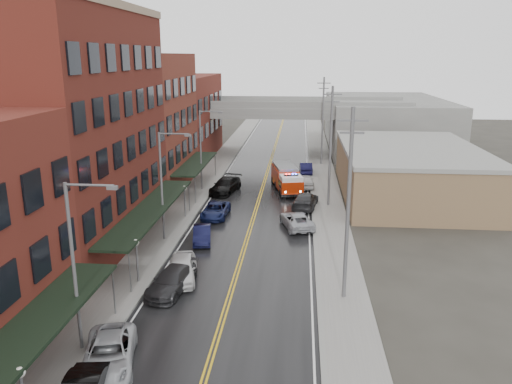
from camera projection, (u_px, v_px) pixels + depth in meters
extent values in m
cube|color=black|center=(253.00, 220.00, 46.47)|extent=(11.00, 160.00, 0.02)
cube|color=slate|center=(176.00, 217.00, 47.09)|extent=(3.00, 160.00, 0.15)
cube|color=slate|center=(332.00, 221.00, 45.82)|extent=(3.00, 160.00, 0.15)
cube|color=gray|center=(193.00, 217.00, 46.94)|extent=(0.30, 160.00, 0.15)
cube|color=gray|center=(314.00, 221.00, 45.96)|extent=(0.30, 160.00, 0.15)
cube|color=#571C17|center=(73.00, 133.00, 38.52)|extent=(9.00, 20.00, 18.00)
cube|color=brown|center=(144.00, 123.00, 55.73)|extent=(9.00, 15.00, 15.00)
cube|color=maroon|center=(181.00, 118.00, 72.93)|extent=(9.00, 20.00, 12.00)
cube|color=olive|center=(408.00, 173.00, 54.02)|extent=(14.00, 22.00, 5.00)
cube|color=slate|center=(385.00, 123.00, 82.26)|extent=(18.00, 30.00, 8.00)
cube|color=black|center=(21.00, 341.00, 21.36)|extent=(2.60, 16.00, 0.18)
cylinder|color=slate|center=(114.00, 292.00, 28.96)|extent=(0.10, 0.10, 3.00)
cube|color=black|center=(151.00, 209.00, 39.61)|extent=(2.60, 18.00, 0.18)
cylinder|color=slate|center=(130.00, 272.00, 31.65)|extent=(0.10, 0.10, 3.00)
cylinder|color=slate|center=(189.00, 198.00, 48.16)|extent=(0.10, 0.10, 3.00)
cube|color=black|center=(196.00, 163.00, 56.41)|extent=(2.60, 13.00, 0.18)
cylinder|color=slate|center=(195.00, 190.00, 50.85)|extent=(0.10, 0.10, 3.00)
cylinder|color=slate|center=(215.00, 165.00, 62.57)|extent=(0.10, 0.10, 3.00)
sphere|color=silver|center=(20.00, 373.00, 19.37)|extent=(0.44, 0.44, 0.44)
cylinder|color=#59595B|center=(137.00, 264.00, 33.21)|extent=(0.14, 0.14, 2.80)
sphere|color=silver|center=(136.00, 243.00, 32.82)|extent=(0.44, 0.44, 0.44)
cylinder|color=#59595B|center=(185.00, 204.00, 46.66)|extent=(0.14, 0.14, 2.80)
sphere|color=silver|center=(184.00, 188.00, 46.26)|extent=(0.44, 0.44, 0.44)
cylinder|color=#59595B|center=(74.00, 270.00, 24.74)|extent=(0.18, 0.18, 9.00)
cylinder|color=#59595B|center=(89.00, 185.00, 23.47)|extent=(2.40, 0.12, 0.12)
cube|color=#59595B|center=(112.00, 188.00, 23.41)|extent=(0.50, 0.22, 0.18)
cylinder|color=#59595B|center=(162.00, 188.00, 40.11)|extent=(0.18, 0.18, 9.00)
cylinder|color=#59595B|center=(174.00, 134.00, 38.84)|extent=(2.40, 0.12, 0.12)
cube|color=#59595B|center=(188.00, 135.00, 38.77)|extent=(0.50, 0.22, 0.18)
cylinder|color=#59595B|center=(201.00, 151.00, 55.48)|extent=(0.18, 0.18, 9.00)
cylinder|color=#59595B|center=(210.00, 111.00, 54.21)|extent=(2.40, 0.12, 0.12)
cube|color=#59595B|center=(220.00, 113.00, 54.14)|extent=(0.50, 0.22, 0.18)
cylinder|color=#59595B|center=(348.00, 208.00, 29.85)|extent=(0.24, 0.24, 12.00)
cube|color=#59595B|center=(353.00, 121.00, 28.47)|extent=(1.80, 0.12, 0.12)
cube|color=#59595B|center=(352.00, 133.00, 28.66)|extent=(1.40, 0.12, 0.12)
cylinder|color=#59595B|center=(330.00, 148.00, 49.06)|extent=(0.24, 0.24, 12.00)
cube|color=#59595B|center=(333.00, 94.00, 47.68)|extent=(1.80, 0.12, 0.12)
cube|color=#59595B|center=(332.00, 102.00, 47.87)|extent=(1.40, 0.12, 0.12)
cylinder|color=#59595B|center=(323.00, 122.00, 68.27)|extent=(0.24, 0.24, 12.00)
cube|color=#59595B|center=(324.00, 83.00, 66.89)|extent=(1.80, 0.12, 0.12)
cube|color=#59595B|center=(324.00, 88.00, 67.07)|extent=(1.40, 0.12, 0.12)
cube|color=slate|center=(273.00, 110.00, 75.42)|extent=(40.00, 10.00, 1.50)
cube|color=slate|center=(202.00, 134.00, 77.37)|extent=(1.60, 8.00, 6.00)
cube|color=slate|center=(345.00, 136.00, 75.45)|extent=(1.60, 8.00, 6.00)
cube|color=#A32207|center=(285.00, 176.00, 57.11)|extent=(3.41, 5.59, 1.99)
cube|color=#A32207|center=(291.00, 186.00, 53.65)|extent=(2.83, 2.91, 1.42)
cube|color=silver|center=(291.00, 178.00, 53.40)|extent=(2.68, 2.70, 0.47)
cube|color=black|center=(291.00, 183.00, 53.76)|extent=(2.65, 1.98, 0.76)
cube|color=slate|center=(285.00, 166.00, 56.81)|extent=(3.10, 5.17, 0.28)
cube|color=black|center=(291.00, 175.00, 53.32)|extent=(1.54, 0.58, 0.13)
sphere|color=#FF0C0C|center=(286.00, 174.00, 53.24)|extent=(0.19, 0.19, 0.19)
sphere|color=#1933FF|center=(296.00, 174.00, 53.36)|extent=(0.19, 0.19, 0.19)
cylinder|color=black|center=(281.00, 193.00, 53.63)|extent=(1.00, 0.52, 0.95)
cylinder|color=black|center=(300.00, 193.00, 53.87)|extent=(1.00, 0.52, 0.95)
cylinder|color=black|center=(276.00, 186.00, 56.80)|extent=(1.00, 0.52, 0.95)
cylinder|color=black|center=(294.00, 185.00, 57.05)|extent=(1.00, 0.52, 0.95)
cylinder|color=black|center=(273.00, 181.00, 59.07)|extent=(1.00, 0.52, 0.95)
cylinder|color=black|center=(290.00, 180.00, 59.31)|extent=(1.00, 0.52, 0.95)
imported|color=#A2A6AA|center=(109.00, 354.00, 24.31)|extent=(3.66, 5.68, 1.46)
imported|color=#242427|center=(172.00, 281.00, 32.25)|extent=(2.93, 5.31, 1.46)
imported|color=silver|center=(182.00, 268.00, 33.89)|extent=(2.70, 5.05, 1.63)
imported|color=black|center=(202.00, 234.00, 40.80)|extent=(2.07, 4.19, 1.32)
imported|color=#111942|center=(215.00, 210.00, 47.06)|extent=(2.42, 4.96, 1.36)
imported|color=black|center=(226.00, 186.00, 55.44)|extent=(3.44, 5.99, 1.63)
imported|color=#A5A7AD|center=(297.00, 220.00, 44.21)|extent=(3.54, 5.37, 1.37)
imported|color=#292A2C|center=(305.00, 200.00, 49.88)|extent=(2.96, 5.64, 1.56)
imported|color=#BABABA|center=(306.00, 181.00, 57.63)|extent=(2.05, 4.56, 1.52)
imported|color=black|center=(306.00, 168.00, 64.56)|extent=(1.76, 4.48, 1.45)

